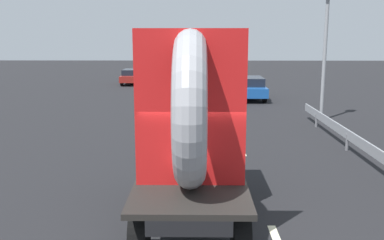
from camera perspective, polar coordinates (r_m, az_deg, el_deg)
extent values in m
plane|color=black|center=(9.08, 2.31, -13.44)|extent=(120.00, 120.00, 0.00)
cylinder|color=black|center=(10.35, -4.72, -7.36)|extent=(0.28, 1.00, 1.00)
cylinder|color=black|center=(10.33, 4.79, -7.40)|extent=(0.28, 1.00, 1.00)
cylinder|color=black|center=(7.56, -6.93, -14.58)|extent=(0.28, 1.00, 1.00)
cylinder|color=black|center=(7.53, 6.44, -14.67)|extent=(0.28, 1.00, 1.00)
cube|color=black|center=(8.79, -0.08, -7.44)|extent=(1.30, 4.89, 0.25)
cube|color=black|center=(9.97, 0.03, -0.44)|extent=(2.00, 2.00, 1.35)
cube|color=black|center=(9.87, 0.03, 1.19)|extent=(2.02, 1.90, 0.44)
cube|color=black|center=(7.78, -0.19, -8.56)|extent=(2.00, 2.88, 0.10)
cube|color=black|center=(8.95, -0.05, -1.94)|extent=(1.80, 0.08, 1.10)
torus|color=#9E9EA3|center=(7.28, -0.22, 1.43)|extent=(0.53, 2.69, 2.69)
cube|color=red|center=(7.28, -0.22, 1.43)|extent=(1.90, 0.03, 2.69)
cylinder|color=black|center=(27.63, 5.61, 3.82)|extent=(0.22, 0.63, 0.63)
cylinder|color=black|center=(27.80, 8.77, 3.79)|extent=(0.22, 0.63, 0.63)
cylinder|color=black|center=(25.03, 6.12, 3.06)|extent=(0.22, 0.63, 0.63)
cylinder|color=black|center=(25.22, 9.59, 3.03)|extent=(0.22, 0.63, 0.63)
cube|color=#194C99|center=(26.37, 7.52, 4.02)|extent=(1.77, 4.12, 0.54)
cube|color=black|center=(26.22, 7.58, 5.12)|extent=(1.59, 2.31, 0.49)
cylinder|color=gray|center=(20.11, 17.10, 7.47)|extent=(0.16, 0.16, 5.35)
cube|color=gray|center=(13.51, 22.48, -3.56)|extent=(0.06, 15.09, 0.32)
cylinder|color=slate|center=(15.29, 19.84, -2.80)|extent=(0.10, 0.10, 0.55)
cylinder|color=slate|center=(18.81, 16.14, -0.08)|extent=(0.10, 0.10, 0.55)
cube|color=beige|center=(14.45, -6.21, -4.10)|extent=(0.16, 2.41, 0.01)
cube|color=beige|center=(15.26, 6.35, -3.28)|extent=(0.16, 2.92, 0.01)
cylinder|color=black|center=(35.99, -8.63, 5.36)|extent=(0.19, 0.55, 0.55)
cylinder|color=black|center=(35.80, -6.49, 5.38)|extent=(0.19, 0.55, 0.55)
cylinder|color=black|center=(33.71, -9.27, 4.96)|extent=(0.19, 0.55, 0.55)
cylinder|color=black|center=(33.50, -6.99, 4.99)|extent=(0.19, 0.55, 0.55)
cube|color=maroon|center=(34.72, -7.85, 5.57)|extent=(1.56, 3.64, 0.48)
cube|color=black|center=(34.60, -7.89, 6.30)|extent=(1.40, 2.04, 0.43)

